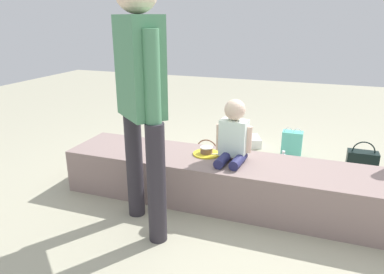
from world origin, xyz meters
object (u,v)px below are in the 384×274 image
(child_seated, at_px, (234,134))
(cake_plate, at_px, (206,152))
(water_bottle_near_gift, at_px, (145,150))
(gift_bag, at_px, (292,144))
(water_bottle_far_side, at_px, (283,162))
(party_cup_red, at_px, (324,184))
(handbag_black_leather, at_px, (362,161))
(adult_standing, at_px, (141,84))
(cake_box_white, at_px, (245,141))
(handbag_brown_canvas, at_px, (207,160))

(child_seated, bearing_deg, cake_plate, 168.77)
(child_seated, bearing_deg, water_bottle_near_gift, 151.58)
(gift_bag, xyz_separation_m, water_bottle_far_side, (-0.05, -0.41, -0.05))
(child_seated, distance_m, party_cup_red, 1.00)
(party_cup_red, relative_size, handbag_black_leather, 0.36)
(adult_standing, height_order, cake_box_white, adult_standing)
(adult_standing, bearing_deg, handbag_black_leather, 45.49)
(party_cup_red, distance_m, handbag_brown_canvas, 1.08)
(cake_box_white, bearing_deg, water_bottle_near_gift, -139.74)
(handbag_black_leather, distance_m, handbag_brown_canvas, 1.51)
(child_seated, height_order, water_bottle_far_side, child_seated)
(cake_plate, bearing_deg, party_cup_red, 24.38)
(child_seated, bearing_deg, handbag_brown_canvas, 126.65)
(party_cup_red, height_order, cake_box_white, party_cup_red)
(water_bottle_near_gift, xyz_separation_m, handbag_brown_canvas, (0.71, -0.09, 0.02))
(adult_standing, xyz_separation_m, gift_bag, (0.86, 1.73, -0.89))
(cake_plate, bearing_deg, handbag_black_leather, 36.82)
(water_bottle_near_gift, bearing_deg, handbag_black_leather, 11.14)
(adult_standing, bearing_deg, child_seated, 48.97)
(cake_box_white, relative_size, handbag_black_leather, 1.08)
(water_bottle_near_gift, height_order, handbag_brown_canvas, handbag_brown_canvas)
(water_bottle_near_gift, distance_m, handbag_black_leather, 2.17)
(party_cup_red, height_order, handbag_brown_canvas, handbag_brown_canvas)
(child_seated, relative_size, handbag_brown_canvas, 1.47)
(child_seated, bearing_deg, adult_standing, -131.03)
(party_cup_red, distance_m, handbag_black_leather, 0.64)
(cake_plate, distance_m, cake_box_white, 1.36)
(adult_standing, relative_size, gift_bag, 5.27)
(cake_box_white, bearing_deg, party_cup_red, -45.43)
(gift_bag, bearing_deg, cake_plate, -118.10)
(handbag_brown_canvas, bearing_deg, water_bottle_near_gift, 172.71)
(child_seated, xyz_separation_m, cake_box_white, (-0.17, 1.36, -0.52))
(water_bottle_near_gift, bearing_deg, handbag_brown_canvas, -7.29)
(cake_plate, height_order, water_bottle_far_side, cake_plate)
(water_bottle_far_side, xyz_separation_m, handbag_brown_canvas, (-0.69, -0.28, 0.03))
(child_seated, relative_size, adult_standing, 0.28)
(handbag_black_leather, bearing_deg, child_seated, -136.27)
(adult_standing, distance_m, handbag_brown_canvas, 1.39)
(adult_standing, xyz_separation_m, cake_box_white, (0.32, 1.92, -0.98))
(water_bottle_far_side, bearing_deg, cake_plate, -127.50)
(water_bottle_far_side, height_order, party_cup_red, water_bottle_far_side)
(adult_standing, xyz_separation_m, water_bottle_far_side, (0.81, 1.33, -0.94))
(adult_standing, distance_m, handbag_black_leather, 2.38)
(water_bottle_near_gift, height_order, water_bottle_far_side, water_bottle_near_gift)
(child_seated, distance_m, adult_standing, 0.87)
(child_seated, relative_size, handbag_black_leather, 1.57)
(water_bottle_near_gift, xyz_separation_m, cake_box_white, (0.92, 0.77, -0.04))
(gift_bag, height_order, party_cup_red, gift_bag)
(child_seated, xyz_separation_m, handbag_black_leather, (1.05, 1.01, -0.47))
(cake_plate, distance_m, water_bottle_near_gift, 1.05)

